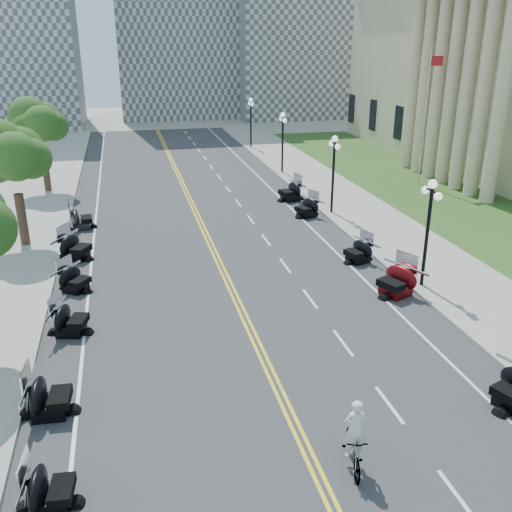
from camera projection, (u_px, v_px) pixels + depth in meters
ground at (261, 353)px, 20.94m from camera, size 160.00×160.00×0.00m
road at (217, 257)px, 30.02m from camera, size 16.00×90.00×0.01m
centerline_yellow_a at (214, 257)px, 30.00m from camera, size 0.12×90.00×0.00m
centerline_yellow_b at (219, 257)px, 30.05m from camera, size 0.12×90.00×0.00m
edge_line_north at (331, 247)px, 31.38m from camera, size 0.12×90.00×0.00m
edge_line_south at (91, 267)px, 28.67m from camera, size 0.12×90.00×0.00m
lane_dash_4 at (459, 498)px, 14.35m from camera, size 0.12×2.00×0.00m
lane_dash_5 at (389, 405)px, 17.98m from camera, size 0.12×2.00×0.00m
lane_dash_6 at (343, 343)px, 21.62m from camera, size 0.12×2.00×0.00m
lane_dash_7 at (310, 299)px, 25.25m from camera, size 0.12×2.00×0.00m
lane_dash_8 at (285, 266)px, 28.88m from camera, size 0.12×2.00×0.00m
lane_dash_9 at (266, 240)px, 32.52m from camera, size 0.12×2.00×0.00m
lane_dash_10 at (251, 219)px, 36.15m from camera, size 0.12×2.00×0.00m
lane_dash_11 at (238, 203)px, 39.78m from camera, size 0.12×2.00×0.00m
lane_dash_12 at (228, 189)px, 43.42m from camera, size 0.12×2.00×0.00m
lane_dash_13 at (219, 177)px, 47.05m from camera, size 0.12×2.00×0.00m
lane_dash_14 at (211, 167)px, 50.69m from camera, size 0.12×2.00×0.00m
lane_dash_15 at (205, 158)px, 54.32m from camera, size 0.12×2.00×0.00m
lane_dash_16 at (199, 151)px, 57.95m from camera, size 0.12×2.00×0.00m
lane_dash_17 at (194, 144)px, 61.59m from camera, size 0.12×2.00×0.00m
lane_dash_18 at (190, 138)px, 65.22m from camera, size 0.12×2.00×0.00m
lane_dash_19 at (186, 132)px, 68.85m from camera, size 0.12×2.00×0.00m
sidewalk_north at (400, 241)px, 32.22m from camera, size 5.00×90.00×0.15m
sidewalk_south at (4, 273)px, 27.77m from camera, size 5.00×90.00×0.15m
lawn at (438, 197)px, 40.98m from camera, size 9.00×60.00×0.10m
distant_block_b at (173, 4)px, 78.16m from camera, size 16.00×12.00×30.00m
distant_block_c at (304, 35)px, 80.69m from camera, size 20.00×14.00×22.00m
street_lamp_2 at (427, 234)px, 25.46m from camera, size 0.50×1.20×4.90m
street_lamp_3 at (333, 175)px, 36.36m from camera, size 0.50×1.20×4.90m
street_lamp_4 at (283, 143)px, 47.26m from camera, size 0.50×1.20×4.90m
street_lamp_5 at (251, 123)px, 58.16m from camera, size 0.50×1.20×4.90m
flagpole at (425, 120)px, 42.94m from camera, size 1.10×0.20×10.00m
tree_3 at (13, 161)px, 29.83m from camera, size 4.80×4.80×9.20m
tree_4 at (40, 128)px, 40.73m from camera, size 4.80×4.80×9.20m
motorcycle_n_6 at (396, 279)px, 25.37m from camera, size 2.86×2.86×1.52m
motorcycle_n_7 at (358, 250)px, 29.16m from camera, size 2.30×2.30×1.29m
motorcycle_n_9 at (307, 207)px, 36.52m from camera, size 2.50×2.50×1.34m
motorcycle_n_10 at (290, 190)px, 40.08m from camera, size 2.52×2.52×1.50m
motorcycle_s_4 at (49, 487)px, 13.87m from camera, size 1.93×1.93×1.24m
motorcycle_s_5 at (49, 395)px, 17.31m from camera, size 2.12×2.12×1.39m
motorcycle_s_6 at (70, 318)px, 22.07m from camera, size 2.33×2.33×1.34m
motorcycle_s_7 at (75, 278)px, 25.82m from camera, size 2.51×2.51×1.26m
motorcycle_s_8 at (75, 246)px, 29.48m from camera, size 2.87×2.87×1.48m
motorcycle_s_9 at (81, 217)px, 34.21m from camera, size 2.21×2.21×1.44m
bicycle at (353, 449)px, 15.21m from camera, size 0.91×1.97×1.14m
cyclist_rider at (357, 404)px, 14.69m from camera, size 0.64×0.42×1.76m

